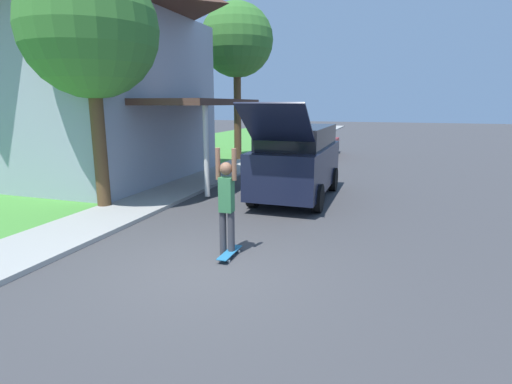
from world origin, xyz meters
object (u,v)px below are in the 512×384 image
at_px(skateboarder, 227,201).
at_px(suv_parked, 297,160).
at_px(car_down_street, 319,144).
at_px(lawn_tree_near, 90,31).
at_px(skateboard, 230,253).
at_px(lawn_tree_far, 237,41).

bearing_deg(skateboarder, suv_parked, 87.89).
relative_size(car_down_street, skateboarder, 2.03).
bearing_deg(lawn_tree_near, skateboard, -25.50).
height_order(car_down_street, skateboard, car_down_street).
bearing_deg(skateboard, skateboarder, 134.44).
xyz_separation_m(lawn_tree_near, suv_parked, (4.73, 2.93, -3.45)).
distance_m(suv_parked, skateboarder, 5.06).
height_order(lawn_tree_far, car_down_street, lawn_tree_far).
xyz_separation_m(lawn_tree_near, lawn_tree_far, (0.06, 10.03, 1.12)).
bearing_deg(skateboarder, skateboard, -45.56).
relative_size(suv_parked, car_down_street, 1.30).
bearing_deg(lawn_tree_far, car_down_street, 42.83).
xyz_separation_m(skateboarder, skateboard, (0.08, -0.08, -0.98)).
height_order(lawn_tree_near, suv_parked, lawn_tree_near).
height_order(car_down_street, skateboarder, skateboarder).
bearing_deg(lawn_tree_near, suv_parked, 31.81).
relative_size(lawn_tree_near, skateboarder, 3.08).
bearing_deg(skateboard, car_down_street, 93.84).
relative_size(suv_parked, skateboard, 6.48).
relative_size(lawn_tree_far, suv_parked, 1.39).
bearing_deg(skateboarder, lawn_tree_far, 110.23).
distance_m(car_down_street, skateboarder, 15.46).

